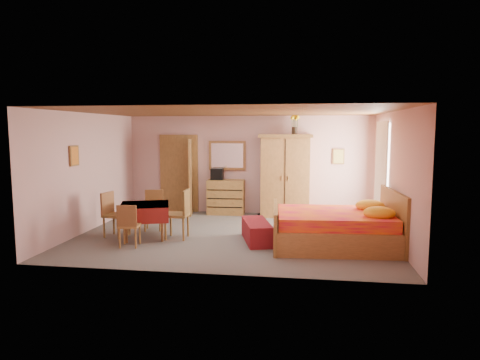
% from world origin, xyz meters
% --- Properties ---
extents(floor, '(6.50, 6.50, 0.00)m').
position_xyz_m(floor, '(0.00, 0.00, 0.00)').
color(floor, slate).
rests_on(floor, ground).
extents(ceiling, '(6.50, 6.50, 0.00)m').
position_xyz_m(ceiling, '(0.00, 0.00, 2.60)').
color(ceiling, brown).
rests_on(ceiling, wall_back).
extents(wall_back, '(6.50, 0.10, 2.60)m').
position_xyz_m(wall_back, '(0.00, 2.50, 1.30)').
color(wall_back, '#CD9994').
rests_on(wall_back, floor).
extents(wall_front, '(6.50, 0.10, 2.60)m').
position_xyz_m(wall_front, '(0.00, -2.50, 1.30)').
color(wall_front, '#CD9994').
rests_on(wall_front, floor).
extents(wall_left, '(0.10, 5.00, 2.60)m').
position_xyz_m(wall_left, '(-3.25, 0.00, 1.30)').
color(wall_left, '#CD9994').
rests_on(wall_left, floor).
extents(wall_right, '(0.10, 5.00, 2.60)m').
position_xyz_m(wall_right, '(3.25, 0.00, 1.30)').
color(wall_right, '#CD9994').
rests_on(wall_right, floor).
extents(doorway, '(1.06, 0.12, 2.15)m').
position_xyz_m(doorway, '(-1.90, 2.47, 1.02)').
color(doorway, '#9E6B35').
rests_on(doorway, floor).
extents(window, '(0.08, 1.40, 1.95)m').
position_xyz_m(window, '(3.21, 1.20, 1.45)').
color(window, white).
rests_on(window, wall_right).
extents(picture_left, '(0.04, 0.32, 0.42)m').
position_xyz_m(picture_left, '(-3.22, -0.60, 1.70)').
color(picture_left, orange).
rests_on(picture_left, wall_left).
extents(picture_back, '(0.30, 0.04, 0.40)m').
position_xyz_m(picture_back, '(2.35, 2.47, 1.55)').
color(picture_back, '#D8BF59').
rests_on(picture_back, wall_back).
extents(chest_of_drawers, '(0.98, 0.52, 0.91)m').
position_xyz_m(chest_of_drawers, '(-0.56, 2.25, 0.46)').
color(chest_of_drawers, olive).
rests_on(chest_of_drawers, floor).
extents(wall_mirror, '(0.99, 0.09, 0.78)m').
position_xyz_m(wall_mirror, '(-0.56, 2.46, 1.55)').
color(wall_mirror, white).
rests_on(wall_mirror, wall_back).
extents(stereo, '(0.33, 0.25, 0.30)m').
position_xyz_m(stereo, '(-0.81, 2.28, 1.07)').
color(stereo, black).
rests_on(stereo, chest_of_drawers).
extents(floor_lamp, '(0.35, 0.35, 2.10)m').
position_xyz_m(floor_lamp, '(0.41, 2.28, 1.05)').
color(floor_lamp, black).
rests_on(floor_lamp, floor).
extents(wardrobe, '(1.39, 0.77, 2.12)m').
position_xyz_m(wardrobe, '(0.99, 2.19, 1.06)').
color(wardrobe, '#A16C36').
rests_on(wardrobe, floor).
extents(sunflower_vase, '(0.21, 0.21, 0.51)m').
position_xyz_m(sunflower_vase, '(1.22, 2.21, 2.38)').
color(sunflower_vase, yellow).
rests_on(sunflower_vase, wardrobe).
extents(bed, '(2.46, 1.99, 1.09)m').
position_xyz_m(bed, '(2.05, -0.54, 0.54)').
color(bed, red).
rests_on(bed, floor).
extents(bench, '(0.76, 1.30, 0.41)m').
position_xyz_m(bench, '(0.55, -0.45, 0.20)').
color(bench, maroon).
rests_on(bench, floor).
extents(dining_table, '(1.22, 1.22, 0.71)m').
position_xyz_m(dining_table, '(-1.77, -0.50, 0.36)').
color(dining_table, maroon).
rests_on(dining_table, floor).
extents(chair_south, '(0.42, 0.42, 0.83)m').
position_xyz_m(chair_south, '(-1.83, -1.16, 0.41)').
color(chair_south, '#B0783B').
rests_on(chair_south, floor).
extents(chair_north, '(0.48, 0.48, 0.89)m').
position_xyz_m(chair_north, '(-1.84, 0.21, 0.44)').
color(chair_north, '#A47837').
rests_on(chair_north, floor).
extents(chair_west, '(0.49, 0.49, 0.94)m').
position_xyz_m(chair_west, '(-2.41, -0.49, 0.47)').
color(chair_west, olive).
rests_on(chair_west, floor).
extents(chair_east, '(0.47, 0.47, 1.01)m').
position_xyz_m(chair_east, '(-1.11, -0.44, 0.51)').
color(chair_east, olive).
rests_on(chair_east, floor).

